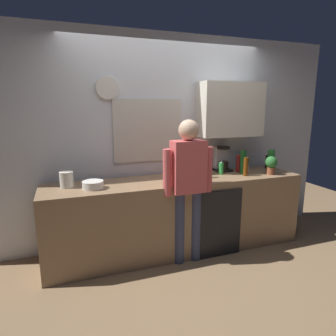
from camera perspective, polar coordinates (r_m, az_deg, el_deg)
ground_plane at (r=3.52m, az=3.71°, el=-17.54°), size 8.00×8.00×0.00m
kitchen_counter at (r=3.58m, az=1.89°, el=-9.12°), size 3.07×0.64×0.89m
dishwasher_panel at (r=3.47m, az=10.00°, el=-10.76°), size 0.56×0.02×0.80m
back_wall_assembly at (r=3.77m, az=1.11°, el=6.22°), size 4.67×0.42×2.60m
coffee_maker at (r=3.93m, az=10.48°, el=1.58°), size 0.20×0.20×0.33m
bottle_red_vinegar at (r=3.91m, az=13.62°, el=0.85°), size 0.06×0.06×0.22m
bottle_green_wine at (r=3.80m, az=14.46°, el=1.10°), size 0.07×0.07×0.30m
bottle_amber_beer at (r=3.72m, az=14.98°, el=0.27°), size 0.06×0.06×0.23m
bottle_olive_oil at (r=3.51m, az=6.55°, el=0.08°), size 0.06×0.06×0.25m
bottle_clear_soda at (r=4.09m, az=19.48°, el=1.41°), size 0.09×0.09×0.28m
bottle_dark_sauce at (r=4.25m, az=18.82°, el=1.15°), size 0.06×0.06×0.18m
cup_white_mug at (r=3.95m, az=14.99°, el=-0.04°), size 0.08×0.08×0.09m
mixing_bowl at (r=3.15m, az=-14.47°, el=-3.19°), size 0.22×0.22×0.08m
potted_plant at (r=3.88m, az=19.49°, el=0.74°), size 0.15×0.15×0.23m
dish_soap at (r=3.73m, az=10.34°, el=-0.04°), size 0.06×0.06×0.18m
storage_canister at (r=3.27m, az=-19.23°, el=-2.14°), size 0.14×0.14×0.17m
person_at_sink at (r=3.16m, az=3.94°, el=-2.42°), size 0.57×0.22×1.60m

